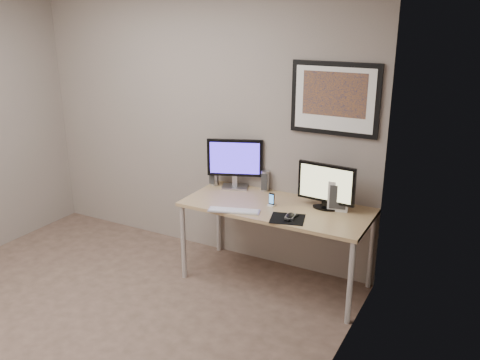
{
  "coord_description": "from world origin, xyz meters",
  "views": [
    {
      "loc": [
        2.63,
        -2.34,
        2.31
      ],
      "look_at": [
        0.78,
        1.1,
        1.0
      ],
      "focal_mm": 38.0,
      "sensor_mm": 36.0,
      "label": 1
    }
  ],
  "objects_px": {
    "monitor_tv": "(326,185)",
    "speaker_left": "(214,175)",
    "keyboard": "(234,211)",
    "desk": "(276,213)",
    "phone_dock": "(272,200)",
    "monitor_large": "(235,161)",
    "framed_art": "(335,99)",
    "speaker_right": "(265,181)",
    "fan_unit": "(339,195)"
  },
  "relations": [
    {
      "from": "monitor_tv",
      "to": "desk",
      "type": "bearing_deg",
      "value": -157.55
    },
    {
      "from": "speaker_left",
      "to": "keyboard",
      "type": "distance_m",
      "value": 0.71
    },
    {
      "from": "speaker_left",
      "to": "monitor_tv",
      "type": "bearing_deg",
      "value": 0.87
    },
    {
      "from": "phone_dock",
      "to": "keyboard",
      "type": "height_order",
      "value": "phone_dock"
    },
    {
      "from": "monitor_tv",
      "to": "speaker_left",
      "type": "xyz_separation_m",
      "value": [
        -1.14,
        0.1,
        -0.11
      ]
    },
    {
      "from": "framed_art",
      "to": "keyboard",
      "type": "relative_size",
      "value": 1.76
    },
    {
      "from": "monitor_tv",
      "to": "keyboard",
      "type": "distance_m",
      "value": 0.79
    },
    {
      "from": "phone_dock",
      "to": "keyboard",
      "type": "relative_size",
      "value": 0.27
    },
    {
      "from": "monitor_large",
      "to": "keyboard",
      "type": "xyz_separation_m",
      "value": [
        0.28,
        -0.52,
        -0.25
      ]
    },
    {
      "from": "speaker_right",
      "to": "keyboard",
      "type": "distance_m",
      "value": 0.59
    },
    {
      "from": "desk",
      "to": "phone_dock",
      "type": "xyz_separation_m",
      "value": [
        -0.04,
        -0.02,
        0.12
      ]
    },
    {
      "from": "monitor_large",
      "to": "phone_dock",
      "type": "bearing_deg",
      "value": -49.03
    },
    {
      "from": "desk",
      "to": "monitor_large",
      "type": "xyz_separation_m",
      "value": [
        -0.53,
        0.24,
        0.32
      ]
    },
    {
      "from": "monitor_tv",
      "to": "speaker_left",
      "type": "height_order",
      "value": "monitor_tv"
    },
    {
      "from": "framed_art",
      "to": "fan_unit",
      "type": "height_order",
      "value": "framed_art"
    },
    {
      "from": "monitor_tv",
      "to": "phone_dock",
      "type": "distance_m",
      "value": 0.47
    },
    {
      "from": "framed_art",
      "to": "fan_unit",
      "type": "bearing_deg",
      "value": -50.59
    },
    {
      "from": "monitor_large",
      "to": "phone_dock",
      "type": "height_order",
      "value": "monitor_large"
    },
    {
      "from": "desk",
      "to": "speaker_right",
      "type": "height_order",
      "value": "speaker_right"
    },
    {
      "from": "framed_art",
      "to": "phone_dock",
      "type": "relative_size",
      "value": 6.52
    },
    {
      "from": "speaker_left",
      "to": "phone_dock",
      "type": "height_order",
      "value": "speaker_left"
    },
    {
      "from": "monitor_tv",
      "to": "keyboard",
      "type": "bearing_deg",
      "value": -143.32
    },
    {
      "from": "framed_art",
      "to": "monitor_large",
      "type": "height_order",
      "value": "framed_art"
    },
    {
      "from": "monitor_tv",
      "to": "phone_dock",
      "type": "bearing_deg",
      "value": -156.37
    },
    {
      "from": "desk",
      "to": "monitor_tv",
      "type": "bearing_deg",
      "value": 18.27
    },
    {
      "from": "speaker_right",
      "to": "monitor_large",
      "type": "bearing_deg",
      "value": 178.96
    },
    {
      "from": "keyboard",
      "to": "fan_unit",
      "type": "distance_m",
      "value": 0.88
    },
    {
      "from": "desk",
      "to": "monitor_large",
      "type": "relative_size",
      "value": 3.28
    },
    {
      "from": "monitor_large",
      "to": "speaker_right",
      "type": "distance_m",
      "value": 0.33
    },
    {
      "from": "monitor_tv",
      "to": "speaker_left",
      "type": "bearing_deg",
      "value": 179.17
    },
    {
      "from": "monitor_large",
      "to": "keyboard",
      "type": "bearing_deg",
      "value": -83.61
    },
    {
      "from": "speaker_right",
      "to": "fan_unit",
      "type": "distance_m",
      "value": 0.75
    },
    {
      "from": "desk",
      "to": "speaker_right",
      "type": "xyz_separation_m",
      "value": [
        -0.25,
        0.3,
        0.16
      ]
    },
    {
      "from": "desk",
      "to": "fan_unit",
      "type": "distance_m",
      "value": 0.55
    },
    {
      "from": "monitor_large",
      "to": "speaker_left",
      "type": "bearing_deg",
      "value": 160.95
    },
    {
      "from": "phone_dock",
      "to": "fan_unit",
      "type": "distance_m",
      "value": 0.56
    },
    {
      "from": "framed_art",
      "to": "speaker_left",
      "type": "distance_m",
      "value": 1.36
    },
    {
      "from": "monitor_tv",
      "to": "speaker_right",
      "type": "xyz_separation_m",
      "value": [
        -0.64,
        0.18,
        -0.11
      ]
    },
    {
      "from": "framed_art",
      "to": "keyboard",
      "type": "height_order",
      "value": "framed_art"
    },
    {
      "from": "monitor_tv",
      "to": "keyboard",
      "type": "height_order",
      "value": "monitor_tv"
    },
    {
      "from": "desk",
      "to": "phone_dock",
      "type": "relative_size",
      "value": 13.91
    },
    {
      "from": "fan_unit",
      "to": "desk",
      "type": "bearing_deg",
      "value": -172.98
    },
    {
      "from": "monitor_tv",
      "to": "monitor_large",
      "type": "bearing_deg",
      "value": 177.41
    },
    {
      "from": "speaker_right",
      "to": "speaker_left",
      "type": "bearing_deg",
      "value": 174.39
    },
    {
      "from": "framed_art",
      "to": "speaker_left",
      "type": "xyz_separation_m",
      "value": [
        -1.1,
        -0.1,
        -0.79
      ]
    },
    {
      "from": "framed_art",
      "to": "speaker_right",
      "type": "height_order",
      "value": "framed_art"
    },
    {
      "from": "speaker_right",
      "to": "keyboard",
      "type": "height_order",
      "value": "speaker_right"
    },
    {
      "from": "phone_dock",
      "to": "monitor_large",
      "type": "bearing_deg",
      "value": 160.24
    },
    {
      "from": "speaker_right",
      "to": "keyboard",
      "type": "xyz_separation_m",
      "value": [
        -0.01,
        -0.59,
        -0.09
      ]
    },
    {
      "from": "framed_art",
      "to": "speaker_right",
      "type": "distance_m",
      "value": 1.0
    }
  ]
}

